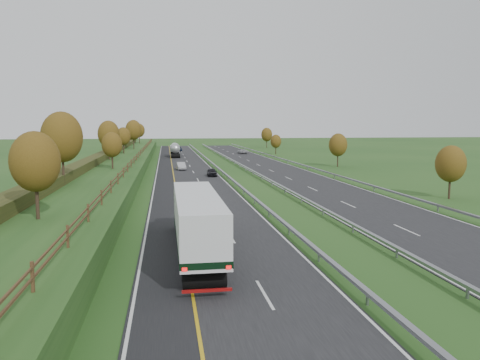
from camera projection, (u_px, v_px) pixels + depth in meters
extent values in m
plane|color=#234A1A|center=(235.00, 174.00, 78.94)|extent=(400.00, 400.00, 0.00)
cube|color=black|center=(186.00, 172.00, 82.59)|extent=(10.50, 200.00, 0.04)
cube|color=black|center=(277.00, 170.00, 85.16)|extent=(10.50, 200.00, 0.04)
cube|color=black|center=(164.00, 172.00, 82.01)|extent=(3.00, 200.00, 0.04)
cube|color=silver|center=(157.00, 172.00, 81.80)|extent=(0.15, 200.00, 0.01)
cube|color=gold|center=(173.00, 172.00, 82.24)|extent=(0.15, 200.00, 0.01)
cube|color=silver|center=(214.00, 171.00, 83.37)|extent=(0.15, 200.00, 0.01)
cube|color=silver|center=(250.00, 170.00, 84.37)|extent=(0.15, 200.00, 0.01)
cube|color=silver|center=(304.00, 170.00, 85.94)|extent=(0.15, 200.00, 0.01)
cube|color=silver|center=(265.00, 294.00, 22.96)|extent=(0.15, 4.00, 0.01)
cube|color=silver|center=(231.00, 237.00, 34.73)|extent=(0.15, 4.00, 0.01)
cube|color=silver|center=(406.00, 230.00, 36.91)|extent=(0.15, 4.00, 0.01)
cube|color=silver|center=(214.00, 208.00, 46.50)|extent=(0.15, 4.00, 0.01)
cube|color=silver|center=(348.00, 204.00, 48.68)|extent=(0.15, 4.00, 0.01)
cube|color=silver|center=(204.00, 191.00, 58.27)|extent=(0.15, 4.00, 0.01)
cube|color=silver|center=(313.00, 189.00, 60.45)|extent=(0.15, 4.00, 0.01)
cube|color=silver|center=(198.00, 180.00, 70.03)|extent=(0.15, 4.00, 0.01)
cube|color=silver|center=(289.00, 178.00, 72.21)|extent=(0.15, 4.00, 0.01)
cube|color=silver|center=(193.00, 172.00, 81.80)|extent=(0.15, 4.00, 0.01)
cube|color=silver|center=(271.00, 171.00, 83.98)|extent=(0.15, 4.00, 0.01)
cube|color=silver|center=(190.00, 166.00, 93.57)|extent=(0.15, 4.00, 0.01)
cube|color=silver|center=(258.00, 165.00, 95.75)|extent=(0.15, 4.00, 0.01)
cube|color=silver|center=(187.00, 161.00, 105.34)|extent=(0.15, 4.00, 0.01)
cube|color=silver|center=(248.00, 160.00, 107.52)|extent=(0.15, 4.00, 0.01)
cube|color=silver|center=(185.00, 157.00, 117.10)|extent=(0.15, 4.00, 0.01)
cube|color=silver|center=(240.00, 157.00, 119.28)|extent=(0.15, 4.00, 0.01)
cube|color=silver|center=(183.00, 154.00, 128.87)|extent=(0.15, 4.00, 0.01)
cube|color=silver|center=(233.00, 154.00, 131.05)|extent=(0.15, 4.00, 0.01)
cube|color=silver|center=(182.00, 152.00, 140.64)|extent=(0.15, 4.00, 0.01)
cube|color=silver|center=(228.00, 151.00, 142.82)|extent=(0.15, 4.00, 0.01)
cube|color=silver|center=(180.00, 150.00, 152.41)|extent=(0.15, 4.00, 0.01)
cube|color=silver|center=(223.00, 149.00, 154.59)|extent=(0.15, 4.00, 0.01)
cube|color=silver|center=(179.00, 148.00, 164.18)|extent=(0.15, 4.00, 0.01)
cube|color=silver|center=(219.00, 148.00, 166.35)|extent=(0.15, 4.00, 0.01)
cube|color=silver|center=(178.00, 146.00, 175.94)|extent=(0.15, 4.00, 0.01)
cube|color=silver|center=(215.00, 146.00, 178.12)|extent=(0.15, 4.00, 0.01)
cube|color=#234A1A|center=(110.00, 167.00, 80.45)|extent=(12.00, 200.00, 2.00)
cube|color=#2A3315|center=(98.00, 158.00, 79.96)|extent=(2.20, 180.00, 1.10)
cube|color=#422B19|center=(136.00, 158.00, 80.97)|extent=(0.08, 184.00, 0.10)
cube|color=#422B19|center=(136.00, 156.00, 80.92)|extent=(0.08, 184.00, 0.10)
cube|color=#422B19|center=(33.00, 277.00, 17.71)|extent=(0.12, 0.12, 1.20)
cube|color=#422B19|center=(68.00, 236.00, 24.08)|extent=(0.12, 0.12, 1.20)
cube|color=#422B19|center=(88.00, 213.00, 30.46)|extent=(0.12, 0.12, 1.20)
cube|color=#422B19|center=(102.00, 198.00, 36.83)|extent=(0.12, 0.12, 1.20)
cube|color=#422B19|center=(111.00, 187.00, 43.21)|extent=(0.12, 0.12, 1.20)
cube|color=#422B19|center=(118.00, 179.00, 49.58)|extent=(0.12, 0.12, 1.20)
cube|color=#422B19|center=(123.00, 172.00, 55.96)|extent=(0.12, 0.12, 1.20)
cube|color=#422B19|center=(128.00, 168.00, 62.33)|extent=(0.12, 0.12, 1.20)
cube|color=#422B19|center=(131.00, 164.00, 68.70)|extent=(0.12, 0.12, 1.20)
cube|color=#422B19|center=(134.00, 160.00, 75.08)|extent=(0.12, 0.12, 1.20)
cube|color=#422B19|center=(137.00, 157.00, 81.45)|extent=(0.12, 0.12, 1.20)
cube|color=#422B19|center=(139.00, 155.00, 87.83)|extent=(0.12, 0.12, 1.20)
cube|color=#422B19|center=(140.00, 153.00, 94.20)|extent=(0.12, 0.12, 1.20)
cube|color=#422B19|center=(142.00, 151.00, 100.57)|extent=(0.12, 0.12, 1.20)
cube|color=#422B19|center=(143.00, 149.00, 106.95)|extent=(0.12, 0.12, 1.20)
cube|color=#422B19|center=(145.00, 148.00, 113.32)|extent=(0.12, 0.12, 1.20)
cube|color=#422B19|center=(146.00, 147.00, 119.70)|extent=(0.12, 0.12, 1.20)
cube|color=#422B19|center=(147.00, 146.00, 126.07)|extent=(0.12, 0.12, 1.20)
cube|color=#422B19|center=(148.00, 145.00, 132.45)|extent=(0.12, 0.12, 1.20)
cube|color=#422B19|center=(148.00, 144.00, 138.82)|extent=(0.12, 0.12, 1.20)
cube|color=#422B19|center=(149.00, 143.00, 145.19)|extent=(0.12, 0.12, 1.20)
cube|color=#422B19|center=(150.00, 142.00, 151.57)|extent=(0.12, 0.12, 1.20)
cube|color=#422B19|center=(151.00, 141.00, 157.94)|extent=(0.12, 0.12, 1.20)
cube|color=#422B19|center=(151.00, 141.00, 164.32)|extent=(0.12, 0.12, 1.20)
cube|color=#422B19|center=(152.00, 140.00, 170.69)|extent=(0.12, 0.12, 1.20)
cube|color=gray|center=(218.00, 168.00, 83.41)|extent=(0.32, 200.00, 0.18)
cube|color=gray|center=(367.00, 299.00, 21.67)|extent=(0.10, 0.14, 0.56)
cube|color=gray|center=(319.00, 257.00, 28.53)|extent=(0.10, 0.14, 0.56)
cube|color=gray|center=(289.00, 231.00, 35.40)|extent=(0.10, 0.14, 0.56)
cube|color=gray|center=(269.00, 214.00, 42.26)|extent=(0.10, 0.14, 0.56)
cube|color=gray|center=(254.00, 201.00, 49.13)|extent=(0.10, 0.14, 0.56)
cube|color=gray|center=(244.00, 192.00, 55.99)|extent=(0.10, 0.14, 0.56)
cube|color=gray|center=(235.00, 185.00, 62.85)|extent=(0.10, 0.14, 0.56)
cube|color=gray|center=(228.00, 179.00, 69.72)|extent=(0.10, 0.14, 0.56)
cube|color=gray|center=(223.00, 174.00, 76.58)|extent=(0.10, 0.14, 0.56)
cube|color=gray|center=(218.00, 170.00, 83.45)|extent=(0.10, 0.14, 0.56)
cube|color=gray|center=(214.00, 166.00, 90.31)|extent=(0.10, 0.14, 0.56)
cube|color=gray|center=(210.00, 163.00, 97.18)|extent=(0.10, 0.14, 0.56)
cube|color=gray|center=(207.00, 161.00, 104.04)|extent=(0.10, 0.14, 0.56)
cube|color=gray|center=(205.00, 158.00, 110.91)|extent=(0.10, 0.14, 0.56)
cube|color=gray|center=(203.00, 156.00, 117.77)|extent=(0.10, 0.14, 0.56)
cube|color=gray|center=(201.00, 155.00, 124.63)|extent=(0.10, 0.14, 0.56)
cube|color=gray|center=(199.00, 153.00, 131.50)|extent=(0.10, 0.14, 0.56)
cube|color=gray|center=(197.00, 152.00, 138.36)|extent=(0.10, 0.14, 0.56)
cube|color=gray|center=(196.00, 150.00, 145.23)|extent=(0.10, 0.14, 0.56)
cube|color=gray|center=(194.00, 149.00, 152.09)|extent=(0.10, 0.14, 0.56)
cube|color=gray|center=(193.00, 148.00, 158.96)|extent=(0.10, 0.14, 0.56)
cube|color=gray|center=(192.00, 147.00, 165.82)|extent=(0.10, 0.14, 0.56)
cube|color=gray|center=(191.00, 146.00, 172.69)|extent=(0.10, 0.14, 0.56)
cube|color=gray|center=(190.00, 145.00, 179.55)|extent=(0.10, 0.14, 0.56)
cube|color=gray|center=(246.00, 167.00, 84.20)|extent=(0.32, 200.00, 0.18)
cube|color=gray|center=(468.00, 293.00, 22.46)|extent=(0.10, 0.14, 0.56)
cube|color=gray|center=(397.00, 254.00, 29.33)|extent=(0.10, 0.14, 0.56)
cube|color=gray|center=(353.00, 229.00, 36.19)|extent=(0.10, 0.14, 0.56)
cube|color=gray|center=(323.00, 212.00, 43.05)|extent=(0.10, 0.14, 0.56)
cube|color=gray|center=(301.00, 200.00, 49.92)|extent=(0.10, 0.14, 0.56)
cube|color=gray|center=(285.00, 191.00, 56.78)|extent=(0.10, 0.14, 0.56)
cube|color=gray|center=(272.00, 184.00, 63.65)|extent=(0.10, 0.14, 0.56)
cube|color=gray|center=(262.00, 178.00, 70.51)|extent=(0.10, 0.14, 0.56)
cube|color=gray|center=(253.00, 173.00, 77.38)|extent=(0.10, 0.14, 0.56)
cube|color=gray|center=(246.00, 169.00, 84.24)|extent=(0.10, 0.14, 0.56)
cube|color=gray|center=(240.00, 166.00, 91.11)|extent=(0.10, 0.14, 0.56)
cube|color=gray|center=(235.00, 163.00, 97.97)|extent=(0.10, 0.14, 0.56)
cube|color=gray|center=(230.00, 160.00, 104.83)|extent=(0.10, 0.14, 0.56)
cube|color=gray|center=(226.00, 158.00, 111.70)|extent=(0.10, 0.14, 0.56)
cube|color=gray|center=(223.00, 156.00, 118.56)|extent=(0.10, 0.14, 0.56)
cube|color=gray|center=(220.00, 154.00, 125.43)|extent=(0.10, 0.14, 0.56)
cube|color=gray|center=(217.00, 153.00, 132.29)|extent=(0.10, 0.14, 0.56)
cube|color=gray|center=(214.00, 151.00, 139.16)|extent=(0.10, 0.14, 0.56)
cube|color=gray|center=(212.00, 150.00, 146.02)|extent=(0.10, 0.14, 0.56)
cube|color=gray|center=(210.00, 149.00, 152.89)|extent=(0.10, 0.14, 0.56)
cube|color=gray|center=(208.00, 148.00, 159.75)|extent=(0.10, 0.14, 0.56)
cube|color=gray|center=(206.00, 147.00, 166.62)|extent=(0.10, 0.14, 0.56)
cube|color=gray|center=(205.00, 146.00, 173.48)|extent=(0.10, 0.14, 0.56)
cube|color=gray|center=(203.00, 145.00, 180.34)|extent=(0.10, 0.14, 0.56)
cube|color=gray|center=(307.00, 166.00, 85.99)|extent=(0.32, 200.00, 0.18)
cube|color=gray|center=(438.00, 209.00, 44.84)|extent=(0.10, 0.14, 0.56)
cube|color=gray|center=(374.00, 189.00, 58.57)|extent=(0.10, 0.14, 0.56)
cube|color=gray|center=(334.00, 177.00, 72.30)|extent=(0.10, 0.14, 0.56)
cube|color=gray|center=(307.00, 168.00, 86.03)|extent=(0.10, 0.14, 0.56)
cube|color=gray|center=(288.00, 162.00, 99.76)|extent=(0.10, 0.14, 0.56)
cube|color=gray|center=(273.00, 158.00, 113.49)|extent=(0.10, 0.14, 0.56)
cube|color=gray|center=(261.00, 154.00, 127.22)|extent=(0.10, 0.14, 0.56)
cube|color=gray|center=(252.00, 151.00, 140.95)|extent=(0.10, 0.14, 0.56)
cube|color=gray|center=(244.00, 149.00, 154.68)|extent=(0.10, 0.14, 0.56)
cube|color=gray|center=(238.00, 147.00, 168.41)|extent=(0.10, 0.14, 0.56)
cube|color=gray|center=(233.00, 145.00, 182.13)|extent=(0.10, 0.14, 0.56)
cylinder|color=#2D2116|center=(37.00, 201.00, 31.31)|extent=(0.24, 0.24, 2.43)
ellipsoid|color=#503811|center=(35.00, 162.00, 30.99)|extent=(3.24, 3.24, 4.05)
cylinder|color=#2D2116|center=(63.00, 170.00, 48.61)|extent=(0.24, 0.24, 3.15)
ellipsoid|color=#503811|center=(62.00, 137.00, 48.20)|extent=(4.20, 4.20, 5.25)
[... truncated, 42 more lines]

